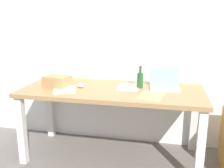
{
  "coord_description": "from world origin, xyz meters",
  "views": [
    {
      "loc": [
        0.52,
        -2.41,
        1.43
      ],
      "look_at": [
        0.0,
        0.0,
        0.79
      ],
      "focal_mm": 41.37,
      "sensor_mm": 36.0,
      "label": 1
    }
  ],
  "objects_px": {
    "desk": "(112,98)",
    "computer_mouse": "(81,86)",
    "laptop_right": "(165,84)",
    "beer_bottle": "(140,79)",
    "cardboard_box": "(57,81)"
  },
  "relations": [
    {
      "from": "laptop_right",
      "to": "cardboard_box",
      "type": "xyz_separation_m",
      "value": [
        -1.08,
        -0.15,
        0.01
      ]
    },
    {
      "from": "beer_bottle",
      "to": "computer_mouse",
      "type": "height_order",
      "value": "beer_bottle"
    },
    {
      "from": "desk",
      "to": "cardboard_box",
      "type": "xyz_separation_m",
      "value": [
        -0.57,
        -0.02,
        0.15
      ]
    },
    {
      "from": "desk",
      "to": "beer_bottle",
      "type": "distance_m",
      "value": 0.34
    },
    {
      "from": "laptop_right",
      "to": "beer_bottle",
      "type": "relative_size",
      "value": 1.38
    },
    {
      "from": "desk",
      "to": "cardboard_box",
      "type": "distance_m",
      "value": 0.59
    },
    {
      "from": "desk",
      "to": "laptop_right",
      "type": "xyz_separation_m",
      "value": [
        0.51,
        0.13,
        0.14
      ]
    },
    {
      "from": "desk",
      "to": "beer_bottle",
      "type": "bearing_deg",
      "value": 21.8
    },
    {
      "from": "desk",
      "to": "computer_mouse",
      "type": "bearing_deg",
      "value": -178.49
    },
    {
      "from": "laptop_right",
      "to": "beer_bottle",
      "type": "xyz_separation_m",
      "value": [
        -0.24,
        -0.02,
        0.04
      ]
    },
    {
      "from": "beer_bottle",
      "to": "cardboard_box",
      "type": "height_order",
      "value": "beer_bottle"
    },
    {
      "from": "desk",
      "to": "computer_mouse",
      "type": "xyz_separation_m",
      "value": [
        -0.32,
        -0.01,
        0.11
      ]
    },
    {
      "from": "beer_bottle",
      "to": "computer_mouse",
      "type": "xyz_separation_m",
      "value": [
        -0.59,
        -0.11,
        -0.07
      ]
    },
    {
      "from": "desk",
      "to": "laptop_right",
      "type": "distance_m",
      "value": 0.54
    },
    {
      "from": "laptop_right",
      "to": "beer_bottle",
      "type": "distance_m",
      "value": 0.25
    }
  ]
}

